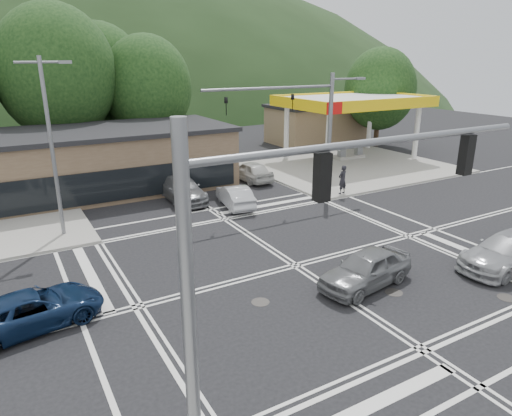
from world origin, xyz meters
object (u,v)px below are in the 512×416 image
car_queue_b (251,171)px  pedestrian (342,180)px  car_blue_west (33,309)px  car_silver_east (509,251)px  car_grey_center (366,269)px  car_queue_a (235,196)px  car_northbound (182,189)px

car_queue_b → pedestrian: pedestrian is taller
car_queue_b → car_blue_west: bearing=38.2°
pedestrian → car_silver_east: bearing=74.6°
car_blue_west → pedestrian: (19.56, 7.00, 0.47)m
car_grey_center → pedestrian: pedestrian is taller
car_grey_center → pedestrian: 12.91m
car_silver_east → car_queue_b: 18.99m
car_queue_b → pedestrian: bearing=116.2°
car_silver_east → pedestrian: size_ratio=2.73×
car_silver_east → car_queue_a: car_silver_east is taller
car_blue_west → car_queue_b: 21.03m
car_northbound → pedestrian: size_ratio=2.70×
car_grey_center → car_northbound: car_northbound is taller
car_queue_a → pedestrian: (7.34, -1.50, 0.44)m
car_grey_center → car_queue_a: bearing=169.9°
car_grey_center → car_silver_east: size_ratio=0.83×
car_queue_a → pedestrian: size_ratio=2.13×
car_blue_west → pedestrian: size_ratio=2.40×
car_grey_center → car_queue_b: bearing=157.2°
car_silver_east → car_northbound: (-8.91, 16.72, -0.01)m
car_blue_west → car_grey_center: (12.02, -3.47, 0.10)m
car_queue_a → pedestrian: bearing=178.4°
car_grey_center → car_northbound: size_ratio=0.84×
car_queue_a → car_silver_east: bearing=125.1°
car_queue_a → car_northbound: 3.77m
car_silver_east → car_queue_b: bearing=-173.1°
car_silver_east → car_queue_a: size_ratio=1.28×
car_blue_west → car_silver_east: size_ratio=0.88×
car_queue_a → car_queue_b: car_queue_b is taller
car_queue_b → car_northbound: 6.65m
car_silver_east → pedestrian: (0.84, 12.32, 0.35)m
car_grey_center → car_northbound: bearing=179.3°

